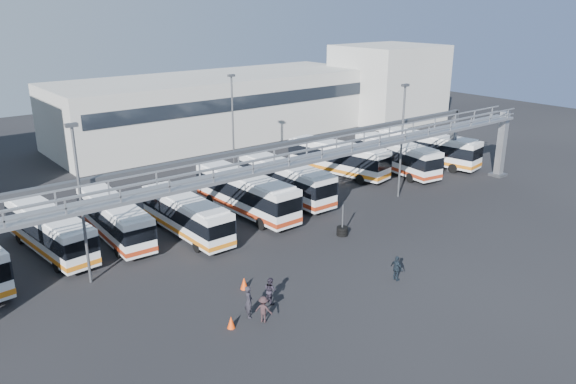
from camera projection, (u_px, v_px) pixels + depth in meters
ground at (360, 257)px, 39.02m from camera, size 140.00×140.00×0.00m
gantry at (306, 163)px, 41.62m from camera, size 51.40×5.15×7.10m
warehouse at (218, 107)px, 73.02m from camera, size 42.00×14.00×8.00m
building_right at (388, 83)px, 83.39m from camera, size 14.00×12.00×11.00m
light_pole_left at (80, 197)px, 33.71m from camera, size 0.70×0.35×10.21m
light_pole_mid at (402, 135)px, 49.45m from camera, size 0.70×0.35×10.21m
light_pole_back at (233, 120)px, 55.88m from camera, size 0.70×0.35×10.21m
bus_1 at (50, 230)px, 39.18m from camera, size 3.44×10.45×3.11m
bus_2 at (114, 218)px, 41.48m from camera, size 2.67×10.16×3.06m
bus_3 at (186, 214)px, 42.23m from camera, size 2.47×10.04×3.04m
bus_4 at (246, 192)px, 46.46m from camera, size 2.97×11.38×3.43m
bus_5 at (285, 179)px, 50.03m from camera, size 2.63×11.14×3.38m
bus_7 at (338, 157)px, 57.14m from camera, size 4.72×11.36×3.36m
bus_8 at (396, 155)px, 58.04m from camera, size 3.91×11.10×3.30m
bus_9 at (428, 148)px, 60.80m from camera, size 4.52×11.45×3.39m
pedestrian_a at (249, 302)px, 31.32m from camera, size 0.71×0.82×1.91m
pedestrian_b at (270, 290)px, 32.87m from camera, size 0.63×0.80×1.60m
pedestrian_c at (264, 309)px, 30.87m from camera, size 1.02×1.15×1.54m
pedestrian_d at (397, 268)px, 35.51m from camera, size 0.43×0.98×1.66m
cone_left at (231, 322)px, 30.42m from camera, size 0.54×0.54×0.70m
cone_right at (244, 283)px, 34.58m from camera, size 0.49×0.49×0.77m
tire_stack at (342, 230)px, 42.55m from camera, size 0.86×0.86×2.46m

